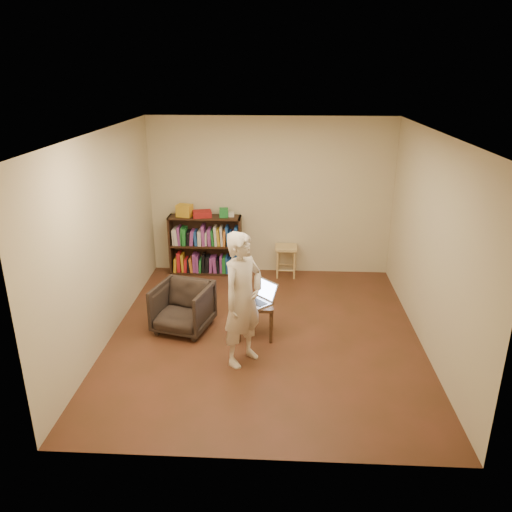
# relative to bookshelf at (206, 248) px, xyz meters

# --- Properties ---
(floor) EXTENTS (4.50, 4.50, 0.00)m
(floor) POSITION_rel_bookshelf_xyz_m (1.08, -2.09, -0.44)
(floor) COLOR #422815
(floor) RESTS_ON ground
(ceiling) EXTENTS (4.50, 4.50, 0.00)m
(ceiling) POSITION_rel_bookshelf_xyz_m (1.08, -2.09, 2.16)
(ceiling) COLOR white
(ceiling) RESTS_ON wall_back
(wall_back) EXTENTS (4.00, 0.00, 4.00)m
(wall_back) POSITION_rel_bookshelf_xyz_m (1.08, 0.16, 0.86)
(wall_back) COLOR #C4B394
(wall_back) RESTS_ON floor
(wall_left) EXTENTS (0.00, 4.50, 4.50)m
(wall_left) POSITION_rel_bookshelf_xyz_m (-0.92, -2.09, 0.86)
(wall_left) COLOR #C4B394
(wall_left) RESTS_ON floor
(wall_right) EXTENTS (0.00, 4.50, 4.50)m
(wall_right) POSITION_rel_bookshelf_xyz_m (3.08, -2.09, 0.86)
(wall_right) COLOR #C4B394
(wall_right) RESTS_ON floor
(bookshelf) EXTENTS (1.20, 0.30, 1.00)m
(bookshelf) POSITION_rel_bookshelf_xyz_m (0.00, 0.00, 0.00)
(bookshelf) COLOR black
(bookshelf) RESTS_ON floor
(box_yellow) EXTENTS (0.28, 0.23, 0.20)m
(box_yellow) POSITION_rel_bookshelf_xyz_m (-0.32, -0.02, 0.66)
(box_yellow) COLOR gold
(box_yellow) RESTS_ON bookshelf
(red_cloth) EXTENTS (0.34, 0.29, 0.10)m
(red_cloth) POSITION_rel_bookshelf_xyz_m (-0.03, -0.03, 0.61)
(red_cloth) COLOR maroon
(red_cloth) RESTS_ON bookshelf
(box_green) EXTENTS (0.16, 0.16, 0.14)m
(box_green) POSITION_rel_bookshelf_xyz_m (0.32, -0.02, 0.63)
(box_green) COLOR #1E742F
(box_green) RESTS_ON bookshelf
(box_white) EXTENTS (0.10, 0.10, 0.07)m
(box_white) POSITION_rel_bookshelf_xyz_m (0.44, 0.01, 0.60)
(box_white) COLOR beige
(box_white) RESTS_ON bookshelf
(stool) EXTENTS (0.36, 0.36, 0.52)m
(stool) POSITION_rel_bookshelf_xyz_m (1.36, -0.06, -0.02)
(stool) COLOR tan
(stool) RESTS_ON floor
(armchair) EXTENTS (0.84, 0.86, 0.64)m
(armchair) POSITION_rel_bookshelf_xyz_m (-0.01, -2.00, -0.12)
(armchair) COLOR black
(armchair) RESTS_ON floor
(side_table) EXTENTS (0.46, 0.46, 0.47)m
(side_table) POSITION_rel_bookshelf_xyz_m (0.96, -2.10, -0.05)
(side_table) COLOR black
(side_table) RESTS_ON floor
(laptop) EXTENTS (0.51, 0.51, 0.25)m
(laptop) POSITION_rel_bookshelf_xyz_m (1.01, -2.08, 0.09)
(laptop) COLOR #ACABB0
(laptop) RESTS_ON side_table
(person) EXTENTS (0.66, 0.70, 1.61)m
(person) POSITION_rel_bookshelf_xyz_m (0.85, -2.73, 0.37)
(person) COLOR beige
(person) RESTS_ON floor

